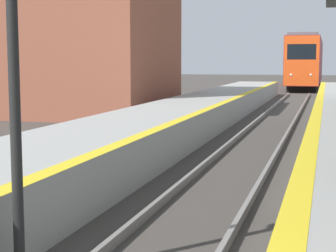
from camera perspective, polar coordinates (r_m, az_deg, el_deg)
name	(u,v)px	position (r m, az deg, el deg)	size (l,w,h in m)	color
train	(306,62)	(53.41, 13.87, 6.32)	(2.64, 20.41, 4.60)	black
signal_near	(11,12)	(6.17, -15.64, 11.13)	(0.36, 0.31, 4.20)	black
station_building	(70,45)	(26.61, -9.96, 8.08)	(9.13, 8.08, 6.29)	brown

